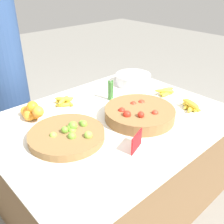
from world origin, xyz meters
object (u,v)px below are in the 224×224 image
object	(u,v)px
tomato_basket	(139,113)
vendor_person	(5,81)
metal_bowl	(133,79)
price_sign	(137,142)
lime_bowl	(67,135)

from	to	relation	value
tomato_basket	vendor_person	bearing A→B (deg)	110.77
metal_bowl	price_sign	size ratio (longest dim) A/B	2.42
metal_bowl	vendor_person	distance (m)	1.06
lime_bowl	price_sign	xyz separation A→B (m)	(0.22, -0.34, 0.03)
lime_bowl	tomato_basket	distance (m)	0.49
tomato_basket	metal_bowl	bearing A→B (deg)	47.21
lime_bowl	price_sign	bearing A→B (deg)	-57.45
lime_bowl	vendor_person	size ratio (longest dim) A/B	0.27
lime_bowl	tomato_basket	bearing A→B (deg)	-14.15
tomato_basket	price_sign	distance (m)	0.34
lime_bowl	price_sign	distance (m)	0.40
tomato_basket	price_sign	xyz separation A→B (m)	(-0.26, -0.22, 0.01)
lime_bowl	tomato_basket	xyz separation A→B (m)	(0.48, -0.12, 0.01)
lime_bowl	metal_bowl	distance (m)	0.93
price_sign	vendor_person	bearing A→B (deg)	77.44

